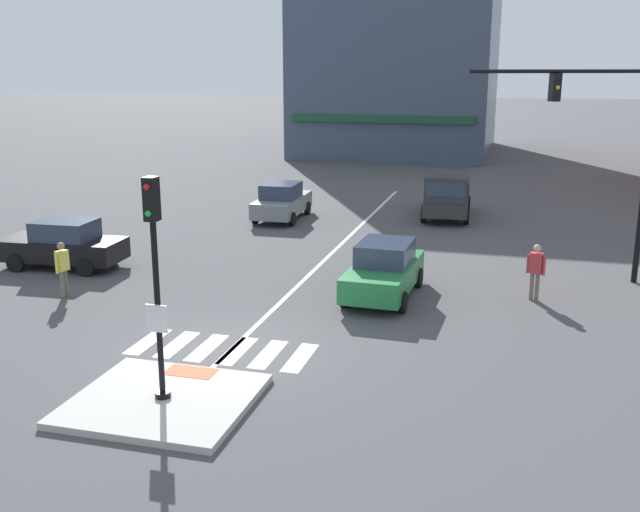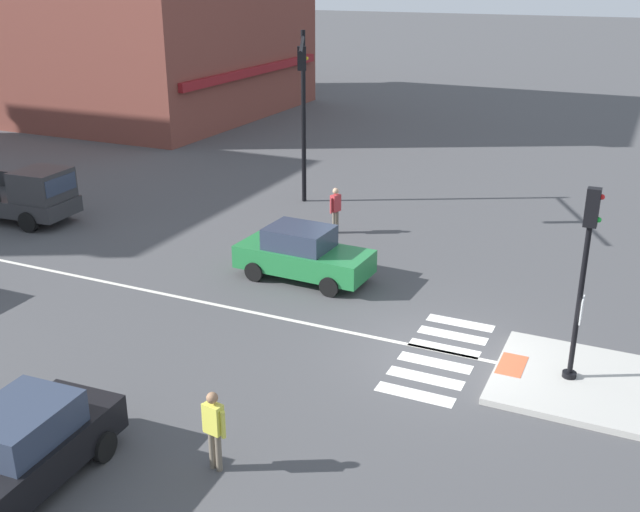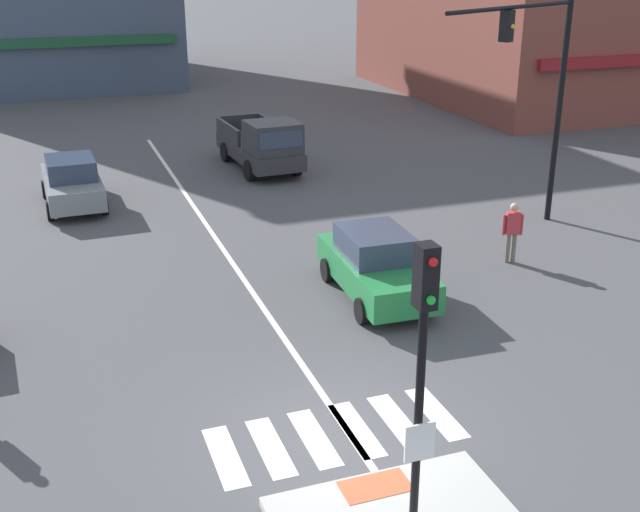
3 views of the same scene
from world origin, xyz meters
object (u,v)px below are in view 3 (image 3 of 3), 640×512
(car_grey_westbound_distant, at_px, (72,182))
(pedestrian_waiting_far_side, at_px, (513,228))
(signal_pole, at_px, (421,374))
(car_green_eastbound_mid, at_px, (376,265))
(pickup_truck_charcoal_eastbound_distant, at_px, (263,145))
(traffic_light_mast, at_px, (542,78))

(car_grey_westbound_distant, height_order, pedestrian_waiting_far_side, pedestrian_waiting_far_side)
(signal_pole, height_order, car_grey_westbound_distant, signal_pole)
(signal_pole, bearing_deg, pedestrian_waiting_far_side, 51.10)
(car_green_eastbound_mid, height_order, pedestrian_waiting_far_side, pedestrian_waiting_far_side)
(car_grey_westbound_distant, relative_size, pedestrian_waiting_far_side, 2.48)
(pickup_truck_charcoal_eastbound_distant, bearing_deg, car_green_eastbound_mid, -92.89)
(signal_pole, xyz_separation_m, car_green_eastbound_mid, (2.99, 8.25, -2.04))
(car_grey_westbound_distant, bearing_deg, signal_pole, -79.27)
(car_green_eastbound_mid, bearing_deg, traffic_light_mast, 25.65)
(signal_pole, xyz_separation_m, pickup_truck_charcoal_eastbound_distant, (3.60, 20.29, -1.87))
(traffic_light_mast, bearing_deg, car_green_eastbound_mid, -154.35)
(signal_pole, distance_m, traffic_light_mast, 14.73)
(car_grey_westbound_distant, bearing_deg, traffic_light_mast, -28.27)
(traffic_light_mast, distance_m, car_grey_westbound_distant, 14.95)
(pickup_truck_charcoal_eastbound_distant, bearing_deg, car_grey_westbound_distant, -163.15)
(traffic_light_mast, bearing_deg, pedestrian_waiting_far_side, -132.12)
(signal_pole, height_order, pickup_truck_charcoal_eastbound_distant, signal_pole)
(traffic_light_mast, xyz_separation_m, pickup_truck_charcoal_eastbound_distant, (-5.73, 9.00, -3.50))
(signal_pole, relative_size, car_green_eastbound_mid, 1.08)
(car_green_eastbound_mid, distance_m, pickup_truck_charcoal_eastbound_distant, 12.06)
(traffic_light_mast, bearing_deg, pickup_truck_charcoal_eastbound_distant, 122.47)
(car_green_eastbound_mid, bearing_deg, signal_pole, -109.95)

